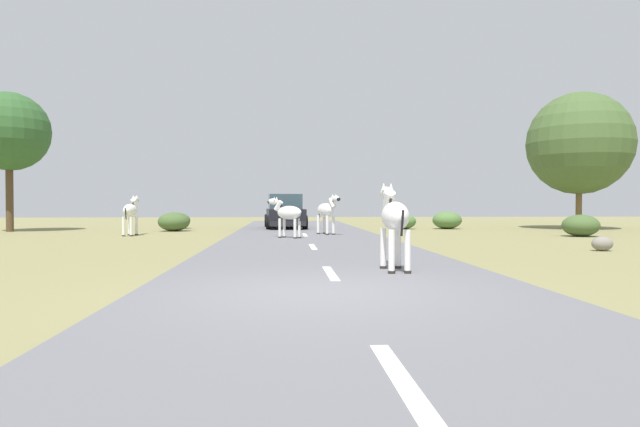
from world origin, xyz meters
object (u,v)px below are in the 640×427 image
(zebra_1, at_px, (287,213))
(bush_4, at_px, (174,222))
(car_0, at_px, (285,212))
(bush_2, at_px, (447,220))
(tree_3, at_px, (9,132))
(bush_3, at_px, (177,221))
(zebra_3, at_px, (131,211))
(rock_0, at_px, (602,244))
(zebra_0, at_px, (327,210))
(zebra_4, at_px, (394,217))
(tree_0, at_px, (579,143))
(bush_1, at_px, (581,226))
(bush_0, at_px, (403,222))

(zebra_1, distance_m, bush_4, 8.23)
(car_0, bearing_deg, bush_2, 173.09)
(car_0, distance_m, tree_3, 13.43)
(zebra_1, bearing_deg, bush_3, 69.44)
(zebra_3, bearing_deg, rock_0, -27.50)
(zebra_3, distance_m, bush_3, 6.34)
(zebra_0, bearing_deg, rock_0, 107.29)
(zebra_4, bearing_deg, tree_0, 51.29)
(bush_4, bearing_deg, car_0, 20.30)
(bush_1, distance_m, bush_3, 19.10)
(tree_0, relative_size, bush_1, 4.81)
(zebra_4, relative_size, bush_0, 1.38)
(bush_1, bearing_deg, zebra_0, 173.35)
(bush_2, bearing_deg, tree_0, -6.67)
(bush_3, bearing_deg, bush_2, -5.16)
(tree_3, relative_size, bush_3, 4.62)
(tree_0, bearing_deg, rock_0, -116.77)
(zebra_0, xyz_separation_m, bush_1, (10.01, -1.17, -0.59))
(zebra_0, relative_size, zebra_1, 1.08)
(zebra_3, xyz_separation_m, bush_3, (0.62, 6.28, -0.57))
(zebra_3, xyz_separation_m, rock_0, (14.95, -8.15, -0.79))
(zebra_4, bearing_deg, bush_3, 111.20)
(zebra_0, distance_m, zebra_4, 11.92)
(zebra_3, height_order, bush_0, zebra_3)
(zebra_3, distance_m, bush_2, 15.46)
(bush_0, height_order, rock_0, bush_0)
(bush_4, height_order, rock_0, bush_4)
(zebra_1, relative_size, zebra_4, 0.86)
(bush_4, bearing_deg, zebra_3, -105.79)
(zebra_4, relative_size, tree_0, 0.25)
(car_0, relative_size, bush_2, 2.96)
(car_0, xyz_separation_m, tree_3, (-12.74, -1.97, 3.77))
(bush_3, bearing_deg, zebra_1, -57.44)
(tree_3, bearing_deg, bush_0, 4.44)
(bush_2, bearing_deg, tree_3, -176.03)
(bush_1, bearing_deg, tree_0, 61.43)
(bush_0, xyz_separation_m, bush_3, (-11.71, 1.27, 0.03))
(tree_3, bearing_deg, zebra_0, -15.92)
(car_0, bearing_deg, zebra_3, 37.90)
(car_0, xyz_separation_m, bush_0, (6.07, -0.51, -0.46))
(zebra_1, height_order, zebra_4, zebra_4)
(tree_0, distance_m, bush_3, 21.06)
(bush_0, xyz_separation_m, rock_0, (2.62, -13.17, -0.18))
(zebra_1, distance_m, car_0, 8.19)
(bush_2, height_order, bush_3, bush_2)
(bush_4, bearing_deg, zebra_1, -49.57)
(zebra_1, distance_m, bush_1, 11.67)
(car_0, distance_m, bush_3, 5.71)
(zebra_3, distance_m, zebra_4, 14.97)
(zebra_1, height_order, bush_3, zebra_1)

